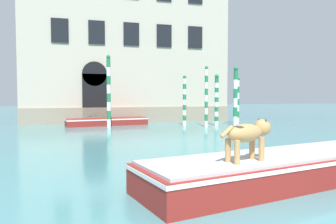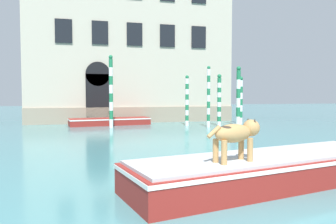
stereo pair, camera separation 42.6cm
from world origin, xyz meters
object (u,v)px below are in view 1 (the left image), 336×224
boat_foreground (278,168)px  dog_on_deck (248,133)px  mooring_pole_1 (237,100)px  mooring_pole_3 (217,100)px  boat_moored_near_palazzo (107,121)px  mooring_pole_2 (235,96)px  mooring_pole_4 (206,96)px  mooring_pole_0 (109,91)px  mooring_pole_5 (185,100)px

boat_foreground → dog_on_deck: 1.48m
mooring_pole_1 → mooring_pole_3: bearing=-151.4°
mooring_pole_1 → mooring_pole_3: mooring_pole_3 is taller
boat_moored_near_palazzo → mooring_pole_2: size_ratio=1.41×
boat_foreground → mooring_pole_4: (3.39, 12.42, 1.55)m
mooring_pole_3 → mooring_pole_0: bearing=174.6°
mooring_pole_3 → boat_moored_near_palazzo: bearing=159.8°
boat_moored_near_palazzo → mooring_pole_0: 2.70m
dog_on_deck → mooring_pole_3: mooring_pole_3 is taller
dog_on_deck → mooring_pole_3: (5.41, 13.51, 0.45)m
mooring_pole_0 → mooring_pole_5: size_ratio=1.35×
dog_on_deck → mooring_pole_4: mooring_pole_4 is taller
boat_foreground → mooring_pole_1: 15.57m
mooring_pole_3 → mooring_pole_4: mooring_pole_4 is taller
mooring_pole_2 → mooring_pole_4: mooring_pole_2 is taller
boat_moored_near_palazzo → mooring_pole_2: bearing=-25.7°
mooring_pole_1 → boat_foreground: bearing=-114.4°
boat_foreground → mooring_pole_4: 12.97m
boat_foreground → mooring_pole_0: 13.98m
mooring_pole_0 → mooring_pole_4: (5.84, -1.22, -0.32)m
boat_foreground → mooring_pole_5: 13.97m
mooring_pole_0 → mooring_pole_4: 5.98m
mooring_pole_0 → mooring_pole_1: (8.87, 0.49, -0.57)m
dog_on_deck → mooring_pole_0: bearing=80.2°
mooring_pole_1 → mooring_pole_5: 4.03m
mooring_pole_3 → mooring_pole_5: mooring_pole_3 is taller
mooring_pole_4 → mooring_pole_2: bearing=11.4°
boat_moored_near_palazzo → mooring_pole_4: bearing=-35.5°
boat_foreground → dog_on_deck: dog_on_deck is taller
mooring_pole_2 → boat_foreground: bearing=-113.6°
dog_on_deck → mooring_pole_3: bearing=52.8°
mooring_pole_0 → mooring_pole_1: 8.90m
boat_foreground → dog_on_deck: (-1.07, -0.52, 0.88)m
mooring_pole_3 → mooring_pole_5: 2.06m
boat_moored_near_palazzo → mooring_pole_4: 6.75m
mooring_pole_0 → mooring_pole_2: mooring_pole_0 is taller
mooring_pole_0 → mooring_pole_4: size_ratio=1.17×
dog_on_deck → mooring_pole_2: (6.69, 13.39, 0.70)m
mooring_pole_1 → mooring_pole_3: 2.36m
mooring_pole_5 → mooring_pole_2: bearing=-14.5°
mooring_pole_0 → mooring_pole_2: 8.11m
mooring_pole_4 → mooring_pole_1: bearing=29.4°
mooring_pole_5 → mooring_pole_1: bearing=6.1°
dog_on_deck → mooring_pole_0: 14.26m
mooring_pole_0 → mooring_pole_2: bearing=-5.4°
boat_foreground → mooring_pole_2: size_ratio=1.80×
mooring_pole_1 → mooring_pole_4: mooring_pole_4 is taller
boat_moored_near_palazzo → dog_on_deck: bearing=-92.9°
boat_moored_near_palazzo → mooring_pole_2: mooring_pole_2 is taller
mooring_pole_2 → dog_on_deck: bearing=-116.5°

